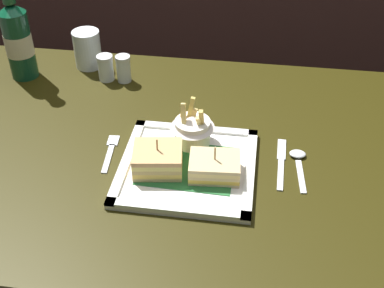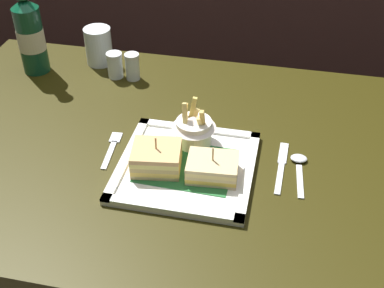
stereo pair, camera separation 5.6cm
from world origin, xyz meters
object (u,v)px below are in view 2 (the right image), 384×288
(pepper_shaker, at_px, (133,68))
(dining_table, at_px, (197,184))
(salt_shaker, at_px, (115,67))
(sandwich_half_right, at_px, (212,168))
(spoon, at_px, (299,164))
(water_glass, at_px, (99,48))
(fries_cup, at_px, (194,127))
(knife, at_px, (281,165))
(beer_bottle, at_px, (30,33))
(square_plate, at_px, (186,167))
(sandwich_half_left, at_px, (157,158))
(fork, at_px, (112,147))

(pepper_shaker, bearing_deg, dining_table, -48.88)
(dining_table, xyz_separation_m, salt_shaker, (-0.27, 0.26, 0.13))
(sandwich_half_right, height_order, spoon, sandwich_half_right)
(dining_table, xyz_separation_m, water_glass, (-0.34, 0.32, 0.15))
(dining_table, distance_m, sandwich_half_right, 0.17)
(water_glass, bearing_deg, spoon, -30.92)
(fries_cup, xyz_separation_m, knife, (0.19, -0.03, -0.05))
(sandwich_half_right, bearing_deg, beer_bottle, 148.12)
(square_plate, height_order, fries_cup, fries_cup)
(square_plate, height_order, knife, square_plate)
(spoon, bearing_deg, square_plate, -165.38)
(sandwich_half_left, bearing_deg, sandwich_half_right, 0.00)
(pepper_shaker, bearing_deg, sandwich_half_right, -51.76)
(water_glass, relative_size, spoon, 0.77)
(beer_bottle, bearing_deg, fries_cup, -26.38)
(beer_bottle, bearing_deg, pepper_shaker, 2.48)
(beer_bottle, bearing_deg, sandwich_half_right, -31.88)
(spoon, xyz_separation_m, salt_shaker, (-0.49, 0.27, 0.03))
(dining_table, height_order, square_plate, square_plate)
(spoon, distance_m, salt_shaker, 0.56)
(sandwich_half_right, bearing_deg, sandwich_half_left, 180.00)
(sandwich_half_right, xyz_separation_m, fries_cup, (-0.06, 0.10, 0.02))
(knife, relative_size, spoon, 1.27)
(water_glass, relative_size, fork, 0.77)
(knife, bearing_deg, dining_table, 174.27)
(square_plate, relative_size, fries_cup, 2.62)
(dining_table, height_order, salt_shaker, salt_shaker)
(beer_bottle, relative_size, water_glass, 2.85)
(salt_shaker, bearing_deg, dining_table, -43.38)
(fork, relative_size, knife, 0.79)
(fries_cup, relative_size, fork, 0.80)
(spoon, bearing_deg, salt_shaker, 151.20)
(fries_cup, relative_size, salt_shaker, 1.53)
(beer_bottle, xyz_separation_m, water_glass, (0.15, 0.08, -0.07))
(beer_bottle, relative_size, pepper_shaker, 4.04)
(square_plate, xyz_separation_m, beer_bottle, (-0.49, 0.32, 0.10))
(sandwich_half_left, xyz_separation_m, pepper_shaker, (-0.16, 0.35, -0.00))
(sandwich_half_left, bearing_deg, salt_shaker, 120.79)
(sandwich_half_left, distance_m, sandwich_half_right, 0.12)
(dining_table, height_order, fries_cup, fries_cup)
(sandwich_half_left, relative_size, fork, 0.82)
(dining_table, relative_size, fork, 10.00)
(dining_table, xyz_separation_m, spoon, (0.22, -0.01, 0.11))
(water_glass, bearing_deg, square_plate, -49.89)
(dining_table, xyz_separation_m, pepper_shaker, (-0.23, 0.26, 0.13))
(fries_cup, xyz_separation_m, salt_shaker, (-0.26, 0.25, -0.02))
(fork, distance_m, spoon, 0.40)
(dining_table, relative_size, water_glass, 13.06)
(fries_cup, distance_m, fork, 0.19)
(sandwich_half_right, bearing_deg, fries_cup, 121.03)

